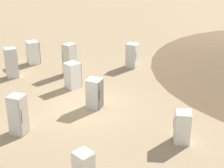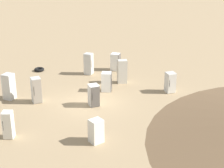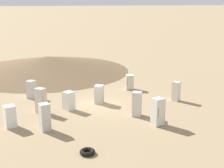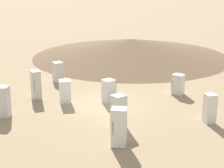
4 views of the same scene
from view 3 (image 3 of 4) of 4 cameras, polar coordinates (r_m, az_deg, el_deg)
ground_plane at (r=26.19m, az=-2.26°, el=-3.74°), size 1000.00×1000.00×0.00m
dirt_mound at (r=39.29m, az=-11.61°, el=3.67°), size 19.83×19.83×1.79m
discarded_fridge_0 at (r=24.92m, az=-7.92°, el=-3.05°), size 1.03×1.01×1.50m
discarded_fridge_1 at (r=28.60m, az=-14.51°, el=-0.94°), size 0.95×0.95×1.58m
discarded_fridge_2 at (r=24.63m, az=-12.85°, el=-2.97°), size 0.95×0.94×1.94m
discarded_fridge_3 at (r=23.44m, az=4.58°, el=-3.64°), size 0.91×0.89×1.87m
discarded_fridge_4 at (r=27.47m, az=11.66°, el=-1.30°), size 0.82×0.82×1.69m
discarded_fridge_5 at (r=21.89m, az=8.40°, el=-5.05°), size 0.89×0.89×1.94m
discarded_fridge_6 at (r=21.29m, az=-12.21°, el=-5.91°), size 0.83×0.78×1.87m
discarded_fridge_7 at (r=30.42m, az=3.25°, el=0.34°), size 0.85×0.87×1.44m
discarded_fridge_8 at (r=22.51m, az=-18.20°, el=-5.64°), size 0.95×0.91×1.53m
discarded_fridge_9 at (r=26.27m, az=-2.35°, el=-1.89°), size 0.96×0.93×1.56m
scrap_tire at (r=18.12m, az=-4.52°, el=-12.27°), size 0.89×0.89×0.25m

